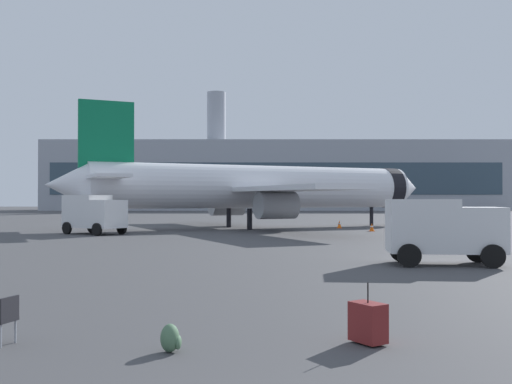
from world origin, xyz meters
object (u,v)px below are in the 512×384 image
(service_truck, at_px, (91,212))
(cargo_van, at_px, (440,228))
(safety_cone_far, at_px, (336,224))
(traveller_backpack, at_px, (168,339))
(safety_cone_near, at_px, (388,222))
(airplane_at_gate, at_px, (254,187))
(rolling_suitcase, at_px, (365,322))
(safety_cone_mid, at_px, (369,227))

(service_truck, relative_size, cargo_van, 1.14)
(safety_cone_far, distance_m, traveller_backpack, 44.06)
(safety_cone_near, height_order, safety_cone_far, safety_cone_near)
(safety_cone_far, bearing_deg, airplane_at_gate, 179.74)
(service_truck, height_order, cargo_van, service_truck)
(safety_cone_near, xyz_separation_m, traveller_backpack, (-14.50, -47.80, -0.16))
(safety_cone_near, bearing_deg, rolling_suitcase, -103.16)
(safety_cone_mid, distance_m, safety_cone_far, 5.42)
(safety_cone_near, distance_m, traveller_backpack, 49.95)
(service_truck, bearing_deg, cargo_van, -46.73)
(airplane_at_gate, xyz_separation_m, service_truck, (-12.10, -9.12, -2.05))
(safety_cone_mid, bearing_deg, traveller_backpack, -105.83)
(airplane_at_gate, xyz_separation_m, rolling_suitcase, (1.91, -42.62, -3.27))
(airplane_at_gate, xyz_separation_m, traveller_backpack, (-1.54, -43.19, -3.42))
(safety_cone_far, relative_size, rolling_suitcase, 0.64)
(safety_cone_mid, relative_size, rolling_suitcase, 0.60)
(cargo_van, height_order, safety_cone_far, cargo_van)
(safety_cone_mid, bearing_deg, airplane_at_gate, 151.13)
(safety_cone_near, bearing_deg, cargo_van, -99.37)
(cargo_van, relative_size, rolling_suitcase, 4.15)
(airplane_at_gate, relative_size, rolling_suitcase, 30.86)
(service_truck, height_order, safety_cone_mid, service_truck)
(cargo_van, bearing_deg, airplane_at_gate, 103.78)
(airplane_at_gate, relative_size, cargo_van, 7.43)
(safety_cone_far, height_order, rolling_suitcase, rolling_suitcase)
(safety_cone_near, bearing_deg, service_truck, -151.29)
(airplane_at_gate, height_order, cargo_van, airplane_at_gate)
(cargo_van, distance_m, safety_cone_near, 34.81)
(service_truck, xyz_separation_m, safety_cone_near, (25.06, 13.73, -1.22))
(safety_cone_far, bearing_deg, traveller_backpack, -101.63)
(cargo_van, xyz_separation_m, rolling_suitcase, (-5.38, -12.89, -1.06))
(airplane_at_gate, xyz_separation_m, cargo_van, (7.29, -29.73, -2.21))
(rolling_suitcase, xyz_separation_m, traveller_backpack, (-3.46, -0.57, -0.16))
(safety_cone_near, bearing_deg, safety_cone_mid, -110.88)
(airplane_at_gate, relative_size, safety_cone_far, 47.95)
(safety_cone_far, relative_size, traveller_backpack, 1.47)
(cargo_van, relative_size, traveller_backpack, 9.51)
(service_truck, bearing_deg, rolling_suitcase, -67.29)
(cargo_van, bearing_deg, service_truck, 133.27)
(safety_cone_far, xyz_separation_m, rolling_suitcase, (-5.42, -42.58, 0.04))
(safety_cone_near, bearing_deg, airplane_at_gate, -160.43)
(safety_cone_mid, xyz_separation_m, safety_cone_far, (-1.92, 5.07, 0.02))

